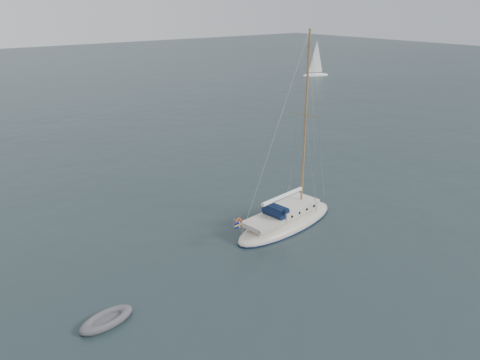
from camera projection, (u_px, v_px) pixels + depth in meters
ground at (248, 243)px, 29.86m from camera, size 300.00×300.00×0.00m
sailboat at (287, 212)px, 31.83m from camera, size 9.45×2.83×13.46m
dinghy at (107, 320)px, 22.35m from camera, size 2.78×1.25×0.40m
distant_yacht_b at (316, 59)px, 95.21m from camera, size 5.91×3.15×7.83m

